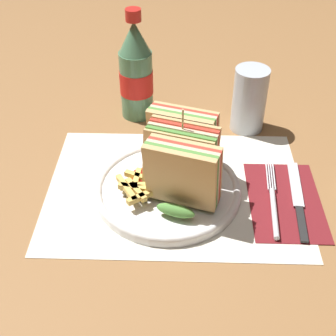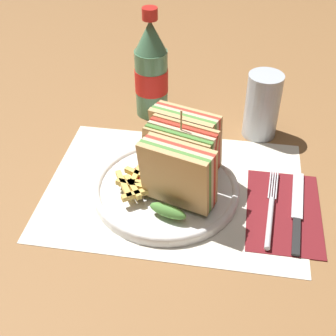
{
  "view_description": "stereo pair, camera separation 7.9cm",
  "coord_description": "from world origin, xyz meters",
  "px_view_note": "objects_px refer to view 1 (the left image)",
  "views": [
    {
      "loc": [
        0.04,
        -0.57,
        0.54
      ],
      "look_at": [
        0.02,
        0.04,
        0.04
      ],
      "focal_mm": 50.0,
      "sensor_mm": 36.0,
      "label": 1
    },
    {
      "loc": [
        0.12,
        -0.57,
        0.54
      ],
      "look_at": [
        0.02,
        0.04,
        0.04
      ],
      "focal_mm": 50.0,
      "sensor_mm": 36.0,
      "label": 2
    }
  ],
  "objects_px": {
    "fork": "(273,205)",
    "knife": "(298,200)",
    "club_sandwich": "(182,158)",
    "coke_bottle_near": "(136,73)",
    "plate_main": "(168,189)",
    "glass_near": "(249,100)"
  },
  "relations": [
    {
      "from": "fork",
      "to": "knife",
      "type": "xyz_separation_m",
      "value": [
        0.04,
        0.02,
        -0.0
      ]
    },
    {
      "from": "club_sandwich",
      "to": "fork",
      "type": "height_order",
      "value": "club_sandwich"
    },
    {
      "from": "club_sandwich",
      "to": "knife",
      "type": "relative_size",
      "value": 1.01
    },
    {
      "from": "coke_bottle_near",
      "to": "knife",
      "type": "bearing_deg",
      "value": -42.62
    },
    {
      "from": "plate_main",
      "to": "fork",
      "type": "relative_size",
      "value": 1.33
    },
    {
      "from": "knife",
      "to": "coke_bottle_near",
      "type": "distance_m",
      "value": 0.4
    },
    {
      "from": "club_sandwich",
      "to": "knife",
      "type": "height_order",
      "value": "club_sandwich"
    },
    {
      "from": "fork",
      "to": "glass_near",
      "type": "bearing_deg",
      "value": 99.46
    },
    {
      "from": "knife",
      "to": "glass_near",
      "type": "relative_size",
      "value": 1.48
    },
    {
      "from": "club_sandwich",
      "to": "glass_near",
      "type": "relative_size",
      "value": 1.5
    },
    {
      "from": "fork",
      "to": "glass_near",
      "type": "xyz_separation_m",
      "value": [
        -0.02,
        0.24,
        0.06
      ]
    },
    {
      "from": "coke_bottle_near",
      "to": "glass_near",
      "type": "xyz_separation_m",
      "value": [
        0.22,
        -0.04,
        -0.03
      ]
    },
    {
      "from": "glass_near",
      "to": "club_sandwich",
      "type": "bearing_deg",
      "value": -123.02
    },
    {
      "from": "knife",
      "to": "glass_near",
      "type": "distance_m",
      "value": 0.24
    },
    {
      "from": "plate_main",
      "to": "fork",
      "type": "bearing_deg",
      "value": -10.11
    },
    {
      "from": "knife",
      "to": "coke_bottle_near",
      "type": "xyz_separation_m",
      "value": [
        -0.29,
        0.27,
        0.09
      ]
    },
    {
      "from": "fork",
      "to": "glass_near",
      "type": "height_order",
      "value": "glass_near"
    },
    {
      "from": "knife",
      "to": "coke_bottle_near",
      "type": "height_order",
      "value": "coke_bottle_near"
    },
    {
      "from": "knife",
      "to": "plate_main",
      "type": "bearing_deg",
      "value": -179.72
    },
    {
      "from": "plate_main",
      "to": "glass_near",
      "type": "height_order",
      "value": "glass_near"
    },
    {
      "from": "glass_near",
      "to": "plate_main",
      "type": "bearing_deg",
      "value": -126.83
    },
    {
      "from": "plate_main",
      "to": "coke_bottle_near",
      "type": "bearing_deg",
      "value": 105.85
    }
  ]
}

